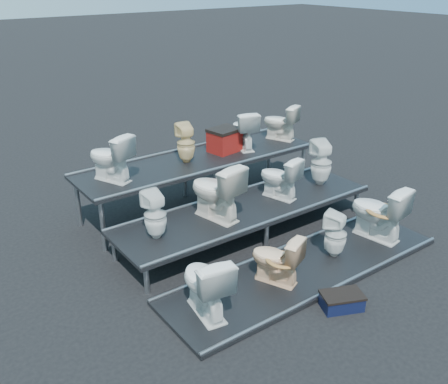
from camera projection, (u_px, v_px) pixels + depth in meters
ground at (246, 234)px, 7.78m from camera, size 80.00×80.00×0.00m
tier_front at (305, 269)px, 6.81m from camera, size 4.20×1.20×0.06m
tier_mid at (246, 221)px, 7.68m from camera, size 4.20×1.20×0.46m
tier_back at (200, 182)px, 8.56m from camera, size 4.20×1.20×0.86m
toilet_0 at (205, 283)px, 5.75m from camera, size 0.57×0.85×0.81m
toilet_1 at (276, 259)px, 6.36m from camera, size 0.61×0.76×0.67m
toilet_2 at (336, 234)px, 6.95m from camera, size 0.40×0.41×0.67m
toilet_3 at (378, 212)px, 7.40m from camera, size 0.60×0.90×0.85m
toilet_4 at (155, 215)px, 6.62m from camera, size 0.30×0.31×0.67m
toilet_5 at (216, 191)px, 7.11m from camera, size 0.63×0.91×0.85m
toilet_6 at (279, 177)px, 7.80m from camera, size 0.54×0.74×0.68m
toilet_7 at (321, 163)px, 8.28m from camera, size 0.43×0.44×0.76m
toilet_8 at (110, 157)px, 7.39m from camera, size 0.66×0.82×0.73m
toilet_9 at (186, 143)px, 8.12m from camera, size 0.34×0.34×0.65m
toilet_10 at (244, 129)px, 8.75m from camera, size 0.57×0.76×0.69m
toilet_11 at (280, 122)px, 9.22m from camera, size 0.59×0.74×0.66m
red_crate at (225, 141)px, 8.66m from camera, size 0.56×0.48×0.36m
step_stool at (342, 302)px, 6.05m from camera, size 0.56×0.46×0.17m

